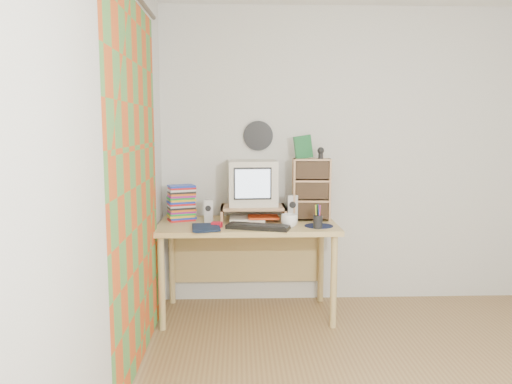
{
  "coord_description": "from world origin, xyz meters",
  "views": [
    {
      "loc": [
        -1.1,
        -2.49,
        1.5
      ],
      "look_at": [
        -0.96,
        1.33,
        1.0
      ],
      "focal_mm": 35.0,
      "sensor_mm": 36.0,
      "label": 1
    }
  ],
  "objects": [
    {
      "name": "speaker_right",
      "position": [
        -0.67,
        1.46,
        0.86
      ],
      "size": [
        0.09,
        0.09,
        0.21
      ],
      "primitive_type": "cube",
      "rotation": [
        0.0,
        0.0,
        0.08
      ],
      "color": "#B5B5BA",
      "rests_on": "desk"
    },
    {
      "name": "red_box",
      "position": [
        -1.26,
        1.23,
        0.77
      ],
      "size": [
        0.09,
        0.07,
        0.04
      ],
      "primitive_type": "cube",
      "rotation": [
        0.0,
        0.0,
        -0.23
      ],
      "color": "red",
      "rests_on": "desk"
    },
    {
      "name": "mug",
      "position": [
        -0.72,
        1.19,
        0.8
      ],
      "size": [
        0.14,
        0.14,
        0.1
      ],
      "primitive_type": "imported",
      "rotation": [
        0.0,
        0.0,
        0.09
      ],
      "color": "white",
      "rests_on": "desk"
    },
    {
      "name": "mousepad",
      "position": [
        -0.49,
        1.24,
        0.75
      ],
      "size": [
        0.26,
        0.26,
        0.0
      ],
      "primitive_type": "cylinder",
      "rotation": [
        0.0,
        0.0,
        0.23
      ],
      "color": "black",
      "rests_on": "desk"
    },
    {
      "name": "keyboard",
      "position": [
        -0.95,
        1.15,
        0.77
      ],
      "size": [
        0.49,
        0.29,
        0.03
      ],
      "primitive_type": "cube",
      "rotation": [
        0.0,
        0.0,
        -0.31
      ],
      "color": "black",
      "rests_on": "desk"
    },
    {
      "name": "papers",
      "position": [
        -0.98,
        1.46,
        0.77
      ],
      "size": [
        0.28,
        0.21,
        0.04
      ],
      "primitive_type": null,
      "rotation": [
        0.0,
        0.0,
        0.01
      ],
      "color": "white",
      "rests_on": "desk"
    },
    {
      "name": "crt_monitor",
      "position": [
        -0.99,
        1.53,
        1.05
      ],
      "size": [
        0.41,
        0.41,
        0.36
      ],
      "primitive_type": "cube",
      "rotation": [
        0.0,
        0.0,
        0.07
      ],
      "color": "beige",
      "rests_on": "monitor_riser"
    },
    {
      "name": "game_box",
      "position": [
        -0.58,
        1.51,
        1.34
      ],
      "size": [
        0.15,
        0.06,
        0.18
      ],
      "primitive_type": "cube",
      "rotation": [
        0.0,
        0.0,
        0.24
      ],
      "color": "#1B5E30",
      "rests_on": "cd_rack"
    },
    {
      "name": "diary",
      "position": [
        -1.44,
        1.14,
        0.77
      ],
      "size": [
        0.27,
        0.21,
        0.05
      ],
      "primitive_type": "imported",
      "rotation": [
        0.0,
        0.0,
        0.1
      ],
      "color": "#0E1933",
      "rests_on": "desk"
    },
    {
      "name": "webcam",
      "position": [
        -0.44,
        1.45,
        1.3
      ],
      "size": [
        0.06,
        0.06,
        0.09
      ],
      "primitive_type": null,
      "rotation": [
        0.0,
        0.0,
        0.12
      ],
      "color": "black",
      "rests_on": "cd_rack"
    },
    {
      "name": "pen_cup",
      "position": [
        -0.51,
        1.15,
        0.82
      ],
      "size": [
        0.07,
        0.07,
        0.14
      ],
      "primitive_type": null,
      "rotation": [
        0.0,
        0.0,
        0.02
      ],
      "color": "black",
      "rests_on": "desk"
    },
    {
      "name": "desk",
      "position": [
        -1.03,
        1.44,
        0.62
      ],
      "size": [
        1.4,
        0.7,
        0.75
      ],
      "color": "tan",
      "rests_on": "floor"
    },
    {
      "name": "back_wall",
      "position": [
        0.0,
        1.75,
        1.25
      ],
      "size": [
        3.5,
        0.0,
        3.5
      ],
      "primitive_type": "plane",
      "rotation": [
        1.57,
        0.0,
        0.0
      ],
      "color": "silver",
      "rests_on": "floor"
    },
    {
      "name": "monitor_riser",
      "position": [
        -0.98,
        1.48,
        0.84
      ],
      "size": [
        0.52,
        0.3,
        0.12
      ],
      "color": "tan",
      "rests_on": "desk"
    },
    {
      "name": "left_wall",
      "position": [
        -1.75,
        0.0,
        1.25
      ],
      "size": [
        0.0,
        3.5,
        3.5
      ],
      "primitive_type": "plane",
      "rotation": [
        1.57,
        0.0,
        1.57
      ],
      "color": "silver",
      "rests_on": "floor"
    },
    {
      "name": "curtain",
      "position": [
        -1.71,
        0.48,
        1.15
      ],
      "size": [
        0.0,
        2.2,
        2.2
      ],
      "primitive_type": "plane",
      "rotation": [
        1.57,
        0.0,
        1.57
      ],
      "color": "#C34D1B",
      "rests_on": "left_wall"
    },
    {
      "name": "speaker_left",
      "position": [
        -1.34,
        1.43,
        0.84
      ],
      "size": [
        0.07,
        0.07,
        0.18
      ],
      "primitive_type": "cube",
      "rotation": [
        0.0,
        0.0,
        0.08
      ],
      "color": "#B5B5BA",
      "rests_on": "desk"
    },
    {
      "name": "wall_disc",
      "position": [
        -0.93,
        1.73,
        1.43
      ],
      "size": [
        0.25,
        0.02,
        0.25
      ],
      "primitive_type": "cylinder",
      "rotation": [
        1.57,
        0.0,
        0.0
      ],
      "color": "black",
      "rests_on": "back_wall"
    },
    {
      "name": "dvd_stack",
      "position": [
        -1.56,
        1.51,
        0.89
      ],
      "size": [
        0.24,
        0.2,
        0.29
      ],
      "primitive_type": null,
      "rotation": [
        0.0,
        0.0,
        0.34
      ],
      "color": "brown",
      "rests_on": "desk"
    },
    {
      "name": "cd_rack",
      "position": [
        -0.51,
        1.49,
        1.0
      ],
      "size": [
        0.31,
        0.18,
        0.5
      ],
      "primitive_type": "cube",
      "rotation": [
        0.0,
        0.0,
        -0.06
      ],
      "color": "tan",
      "rests_on": "desk"
    }
  ]
}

